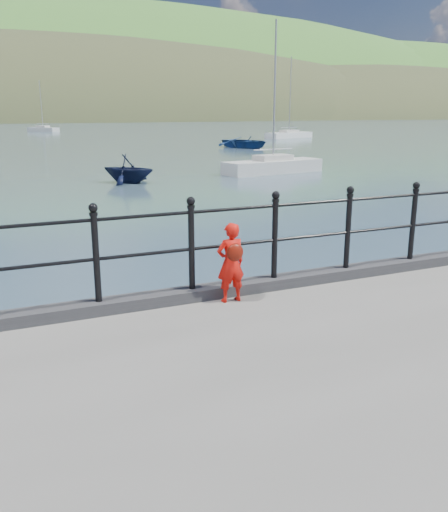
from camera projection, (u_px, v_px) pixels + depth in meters
name	position (u px, v px, depth m)	size (l,w,h in m)	color
ground	(229.00, 357.00, 7.66)	(600.00, 600.00, 0.00)	#2D4251
kerb	(234.00, 288.00, 7.24)	(60.00, 0.30, 0.15)	#28282B
railing	(235.00, 233.00, 7.05)	(18.11, 0.11, 1.20)	black
far_shore	(86.00, 171.00, 239.99)	(830.00, 200.00, 156.00)	#333A21
child	(231.00, 262.00, 6.83)	(0.38, 0.31, 1.03)	red
launch_blue	(245.00, 142.00, 50.20)	(3.71, 5.19, 1.08)	navy
launch_navy	(128.00, 169.00, 25.78)	(2.26, 2.62, 1.38)	black
sailboat_near	(273.00, 167.00, 30.04)	(6.08, 2.59, 8.15)	silver
sailboat_far	(289.00, 135.00, 67.87)	(7.24, 4.16, 9.92)	white
sailboat_deep	(43.00, 130.00, 87.37)	(4.73, 5.22, 8.14)	beige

